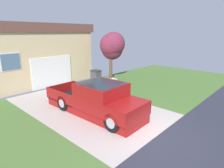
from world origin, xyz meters
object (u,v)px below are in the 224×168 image
object	(u,v)px
person_with_hat	(113,90)
wheeled_trash_bin	(96,76)
handbag	(114,105)
pickup_truck	(100,101)
house_with_garage	(19,54)
front_yard_tree	(112,46)

from	to	relation	value
person_with_hat	wheeled_trash_bin	world-z (taller)	person_with_hat
person_with_hat	handbag	world-z (taller)	person_with_hat
pickup_truck	wheeled_trash_bin	world-z (taller)	pickup_truck
person_with_hat	house_with_garage	size ratio (longest dim) A/B	0.16
handbag	house_with_garage	size ratio (longest dim) A/B	0.04
front_yard_tree	wheeled_trash_bin	size ratio (longest dim) A/B	3.86
pickup_truck	handbag	xyz separation A→B (m)	(1.14, 0.11, -0.59)
house_with_garage	front_yard_tree	bearing A→B (deg)	-38.74
handbag	wheeled_trash_bin	size ratio (longest dim) A/B	0.44
front_yard_tree	house_with_garage	bearing A→B (deg)	141.26
handbag	wheeled_trash_bin	distance (m)	5.41
person_with_hat	handbag	xyz separation A→B (m)	(-0.22, -0.27, -0.75)
front_yard_tree	wheeled_trash_bin	bearing A→B (deg)	175.79
pickup_truck	person_with_hat	xyz separation A→B (m)	(1.36, 0.38, 0.16)
handbag	front_yard_tree	distance (m)	6.97
house_with_garage	front_yard_tree	xyz separation A→B (m)	(5.77, -4.63, 0.53)
house_with_garage	wheeled_trash_bin	world-z (taller)	house_with_garage
pickup_truck	house_with_garage	xyz separation A→B (m)	(0.02, 9.17, 1.58)
house_with_garage	wheeled_trash_bin	bearing A→B (deg)	-48.42
house_with_garage	wheeled_trash_bin	distance (m)	6.26
handbag	front_yard_tree	bearing A→B (deg)	43.62
person_with_hat	front_yard_tree	xyz separation A→B (m)	(4.43, 4.16, 1.96)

